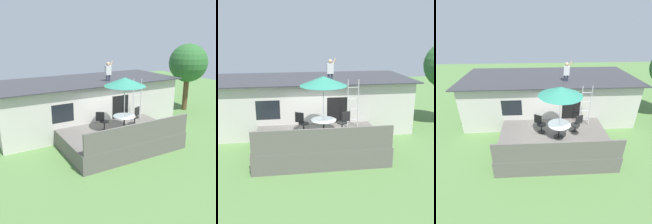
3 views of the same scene
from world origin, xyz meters
TOP-DOWN VIEW (x-y plane):
  - ground_plane at (0.00, 0.00)m, footprint 40.00×40.00m
  - house at (0.00, 3.60)m, footprint 10.50×4.50m
  - deck at (0.00, 0.00)m, footprint 5.28×3.52m
  - deck_railing at (0.00, -1.71)m, footprint 5.18×0.08m
  - patio_table at (0.20, -0.17)m, footprint 1.04×1.04m
  - patio_umbrella at (0.20, -0.17)m, footprint 1.90×1.90m
  - step_ladder at (1.67, 0.86)m, footprint 0.52×0.04m
  - person_figure at (0.91, 2.60)m, footprint 0.47×0.20m
  - patio_chair_left at (-0.66, 0.35)m, footprint 0.57×0.45m
  - patio_chair_right at (1.12, 0.20)m, footprint 0.60×0.44m

SIDE VIEW (x-z plane):
  - ground_plane at x=0.00m, z-range 0.00..0.00m
  - deck at x=0.00m, z-range 0.00..0.80m
  - deck_railing at x=0.00m, z-range 0.80..1.70m
  - patio_chair_left at x=-0.66m, z-range 0.80..1.72m
  - patio_chair_right at x=1.12m, z-range 0.80..1.72m
  - house at x=0.00m, z-range 0.01..2.70m
  - patio_table at x=0.20m, z-range 1.01..1.76m
  - step_ladder at x=1.67m, z-range 0.80..3.00m
  - patio_umbrella at x=0.20m, z-range 1.88..4.42m
  - person_figure at x=0.91m, z-range 2.75..3.86m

